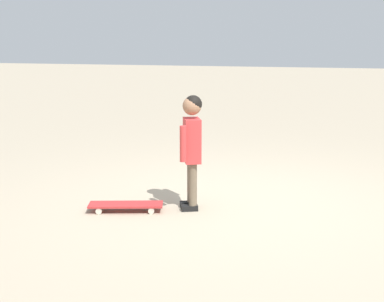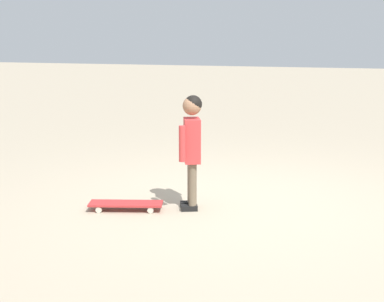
{
  "view_description": "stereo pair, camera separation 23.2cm",
  "coord_description": "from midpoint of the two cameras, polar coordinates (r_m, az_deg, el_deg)",
  "views": [
    {
      "loc": [
        -4.8,
        -0.88,
        1.56
      ],
      "look_at": [
        -0.22,
        0.41,
        0.55
      ],
      "focal_mm": 49.86,
      "sensor_mm": 36.0,
      "label": 1
    },
    {
      "loc": [
        -4.73,
        -1.1,
        1.56
      ],
      "look_at": [
        -0.22,
        0.41,
        0.55
      ],
      "focal_mm": 49.86,
      "sensor_mm": 36.0,
      "label": 2
    }
  ],
  "objects": [
    {
      "name": "skateboard",
      "position": [
        4.96,
        -5.76,
        -5.68
      ],
      "size": [
        0.38,
        0.7,
        0.07
      ],
      "color": "#B22D2D",
      "rests_on": "ground"
    },
    {
      "name": "child_person",
      "position": [
        4.84,
        1.36,
        1.22
      ],
      "size": [
        0.41,
        0.25,
        1.06
      ],
      "color": "brown",
      "rests_on": "ground"
    },
    {
      "name": "ground_plane",
      "position": [
        5.11,
        6.52,
        -5.87
      ],
      "size": [
        50.0,
        50.0,
        0.0
      ],
      "primitive_type": "plane",
      "color": "tan"
    }
  ]
}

